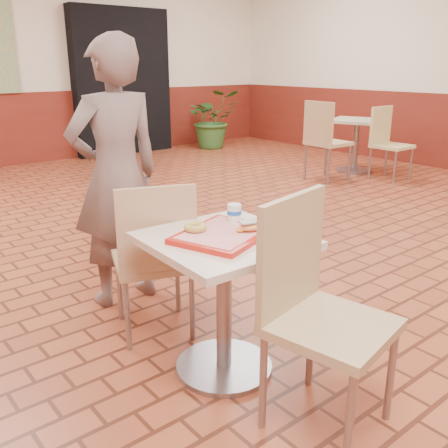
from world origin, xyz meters
TOP-DOWN VIEW (x-y plane):
  - room_shell at (0.00, 0.00)m, footprint 8.01×10.01m
  - wainscot_band at (0.00, 0.00)m, footprint 8.00×10.00m
  - corridor_doorway at (1.20, 4.88)m, footprint 1.60×0.22m
  - main_table at (-1.38, -0.78)m, footprint 0.64×0.64m
  - chair_main_front at (-1.32, -1.25)m, footprint 0.50×0.50m
  - chair_main_back at (-1.46, -0.31)m, footprint 0.51×0.51m
  - customer at (-1.38, 0.21)m, footprint 0.58×0.39m
  - serving_tray at (-1.38, -0.78)m, footprint 0.42×0.33m
  - ring_donut at (-1.47, -0.69)m, footprint 0.13×0.13m
  - long_john_donut at (-1.28, -0.85)m, footprint 0.16×0.11m
  - paper_cup at (-1.26, -0.70)m, footprint 0.07×0.07m
  - second_table at (2.89, 1.66)m, footprint 0.65×0.65m
  - chair_second_left at (2.11, 1.56)m, footprint 0.46×0.46m
  - chair_second_front at (2.79, 1.13)m, footprint 0.41×0.41m
  - potted_plant at (2.61, 4.40)m, footprint 1.09×1.02m

SIDE VIEW (x-z plane):
  - main_table at x=-1.38m, z-range 0.12..0.79m
  - second_table at x=2.89m, z-range 0.12..0.81m
  - chair_main_back at x=-1.46m, z-range 0.05..0.90m
  - potted_plant at x=2.61m, z-range 0.00..0.97m
  - chair_second_front at x=2.79m, z-range 0.05..0.94m
  - wainscot_band at x=0.00m, z-range 0.00..1.00m
  - chair_main_front at x=-1.32m, z-range 0.05..0.98m
  - chair_second_left at x=2.11m, z-range 0.06..1.02m
  - serving_tray at x=-1.38m, z-range 0.67..0.70m
  - ring_donut at x=-1.47m, z-range 0.70..0.73m
  - long_john_donut at x=-1.28m, z-range 0.70..0.74m
  - paper_cup at x=-1.26m, z-range 0.70..0.78m
  - customer at x=-1.38m, z-range 0.00..1.56m
  - corridor_doorway at x=1.20m, z-range 0.00..2.20m
  - room_shell at x=0.00m, z-range 0.00..3.00m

